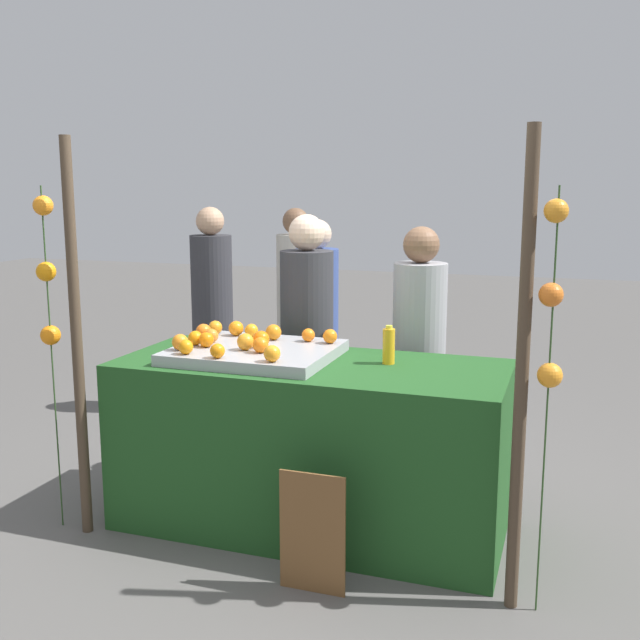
{
  "coord_description": "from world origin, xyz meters",
  "views": [
    {
      "loc": [
        1.28,
        -3.55,
        1.81
      ],
      "look_at": [
        0.0,
        0.15,
        1.1
      ],
      "focal_mm": 41.64,
      "sensor_mm": 36.0,
      "label": 1
    }
  ],
  "objects_px": {
    "chalkboard_sign": "(313,534)",
    "vendor_right": "(418,368)",
    "stall_counter": "(311,445)",
    "vendor_left": "(307,356)",
    "juice_bottle": "(389,346)",
    "orange_1": "(272,354)",
    "orange_0": "(180,342)"
  },
  "relations": [
    {
      "from": "chalkboard_sign",
      "to": "vendor_right",
      "type": "distance_m",
      "value": 1.45
    },
    {
      "from": "stall_counter",
      "to": "chalkboard_sign",
      "type": "distance_m",
      "value": 0.7
    },
    {
      "from": "vendor_right",
      "to": "chalkboard_sign",
      "type": "bearing_deg",
      "value": -97.93
    },
    {
      "from": "vendor_left",
      "to": "chalkboard_sign",
      "type": "bearing_deg",
      "value": -68.95
    },
    {
      "from": "chalkboard_sign",
      "to": "juice_bottle",
      "type": "bearing_deg",
      "value": 78.22
    },
    {
      "from": "stall_counter",
      "to": "chalkboard_sign",
      "type": "height_order",
      "value": "stall_counter"
    },
    {
      "from": "orange_1",
      "to": "stall_counter",
      "type": "bearing_deg",
      "value": 71.21
    },
    {
      "from": "chalkboard_sign",
      "to": "vendor_right",
      "type": "xyz_separation_m",
      "value": [
        0.19,
        1.36,
        0.46
      ]
    },
    {
      "from": "juice_bottle",
      "to": "chalkboard_sign",
      "type": "xyz_separation_m",
      "value": [
        -0.15,
        -0.74,
        -0.72
      ]
    },
    {
      "from": "orange_0",
      "to": "juice_bottle",
      "type": "relative_size",
      "value": 0.43
    },
    {
      "from": "orange_0",
      "to": "juice_bottle",
      "type": "bearing_deg",
      "value": 16.28
    },
    {
      "from": "vendor_right",
      "to": "stall_counter",
      "type": "bearing_deg",
      "value": -120.59
    },
    {
      "from": "orange_1",
      "to": "vendor_left",
      "type": "xyz_separation_m",
      "value": [
        -0.18,
        0.99,
        -0.24
      ]
    },
    {
      "from": "stall_counter",
      "to": "vendor_right",
      "type": "bearing_deg",
      "value": 59.41
    },
    {
      "from": "stall_counter",
      "to": "vendor_right",
      "type": "distance_m",
      "value": 0.89
    },
    {
      "from": "vendor_left",
      "to": "stall_counter",
      "type": "bearing_deg",
      "value": -68.47
    },
    {
      "from": "stall_counter",
      "to": "vendor_right",
      "type": "relative_size",
      "value": 1.29
    },
    {
      "from": "juice_bottle",
      "to": "vendor_right",
      "type": "bearing_deg",
      "value": 86.77
    },
    {
      "from": "stall_counter",
      "to": "orange_0",
      "type": "distance_m",
      "value": 0.88
    },
    {
      "from": "orange_1",
      "to": "chalkboard_sign",
      "type": "bearing_deg",
      "value": -46.08
    },
    {
      "from": "juice_bottle",
      "to": "stall_counter",
      "type": "bearing_deg",
      "value": -165.0
    },
    {
      "from": "orange_0",
      "to": "vendor_left",
      "type": "xyz_separation_m",
      "value": [
        0.38,
        0.9,
        -0.24
      ]
    },
    {
      "from": "orange_0",
      "to": "vendor_right",
      "type": "bearing_deg",
      "value": 40.46
    },
    {
      "from": "orange_1",
      "to": "vendor_left",
      "type": "bearing_deg",
      "value": 100.27
    },
    {
      "from": "orange_0",
      "to": "stall_counter",
      "type": "bearing_deg",
      "value": 17.03
    },
    {
      "from": "vendor_left",
      "to": "vendor_right",
      "type": "bearing_deg",
      "value": 1.72
    },
    {
      "from": "chalkboard_sign",
      "to": "vendor_right",
      "type": "relative_size",
      "value": 0.36
    },
    {
      "from": "vendor_left",
      "to": "vendor_right",
      "type": "distance_m",
      "value": 0.7
    },
    {
      "from": "orange_0",
      "to": "orange_1",
      "type": "distance_m",
      "value": 0.56
    },
    {
      "from": "orange_0",
      "to": "orange_1",
      "type": "xyz_separation_m",
      "value": [
        0.56,
        -0.09,
        -0.0
      ]
    },
    {
      "from": "juice_bottle",
      "to": "orange_0",
      "type": "bearing_deg",
      "value": -163.72
    },
    {
      "from": "juice_bottle",
      "to": "vendor_left",
      "type": "distance_m",
      "value": 0.93
    }
  ]
}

